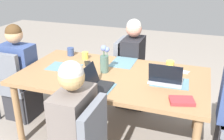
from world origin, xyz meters
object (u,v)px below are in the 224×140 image
flower_vase (104,60)px  laptop_head_right_right_near (166,79)px  chair_head_left_left_near (13,82)px  coffee_mug_near_left (71,52)px  laptop_near_left_mid (95,85)px  book_red_cover (182,101)px  person_far_left_far (133,69)px  chair_far_left_far (128,69)px  phone_silver (182,71)px  person_head_left_left_near (20,78)px  coffee_mug_centre_left (170,65)px  coffee_mug_near_right (85,55)px  phone_black (88,63)px  dining_table (112,81)px  person_near_left_mid (75,138)px

flower_vase → laptop_head_right_right_near: 0.66m
chair_head_left_left_near → coffee_mug_near_left: size_ratio=9.04×
laptop_head_right_right_near → laptop_near_left_mid: (-0.59, -0.34, -0.00)m
chair_head_left_left_near → book_red_cover: bearing=-8.7°
person_far_left_far → laptop_head_right_right_near: 0.98m
chair_far_left_far → laptop_head_right_right_near: size_ratio=2.81×
chair_far_left_far → phone_silver: bearing=-34.3°
person_head_left_left_near → coffee_mug_centre_left: (1.75, 0.32, 0.28)m
book_red_cover → laptop_head_right_right_near: bearing=103.7°
laptop_near_left_mid → chair_far_left_far: bearing=90.6°
chair_head_left_left_near → person_head_left_left_near: size_ratio=0.75×
laptop_near_left_mid → book_red_cover: (0.78, 0.01, -0.03)m
coffee_mug_centre_left → person_head_left_left_near: bearing=-169.7°
laptop_head_right_right_near → coffee_mug_near_left: (-1.24, 0.41, 0.01)m
laptop_near_left_mid → coffee_mug_near_left: bearing=130.6°
chair_head_left_left_near → coffee_mug_near_right: chair_head_left_left_near is taller
chair_far_left_far → phone_black: size_ratio=6.00×
coffee_mug_centre_left → phone_black: (-0.91, -0.15, -0.04)m
flower_vase → coffee_mug_near_left: flower_vase is taller
laptop_head_right_right_near → person_head_left_left_near: bearing=178.3°
flower_vase → phone_silver: flower_vase is taller
phone_silver → dining_table: bearing=41.5°
flower_vase → laptop_head_right_right_near: size_ratio=0.93×
chair_head_left_left_near → phone_black: 0.97m
chair_head_left_left_near → chair_far_left_far: same height
person_far_left_far → book_red_cover: size_ratio=5.97×
phone_silver → phone_black: bearing=23.1°
coffee_mug_near_left → phone_silver: (1.36, -0.07, -0.05)m
dining_table → coffee_mug_centre_left: coffee_mug_centre_left is taller
chair_head_left_left_near → person_head_left_left_near: (0.06, 0.07, 0.03)m
chair_head_left_left_near → person_near_left_mid: 1.45m
dining_table → coffee_mug_near_left: coffee_mug_near_left is taller
dining_table → person_far_left_far: (0.02, 0.76, -0.16)m
laptop_near_left_mid → coffee_mug_near_right: size_ratio=3.81×
laptop_near_left_mid → phone_silver: (0.72, 0.68, -0.04)m
dining_table → phone_silver: phone_silver is taller
laptop_near_left_mid → book_red_cover: size_ratio=1.60×
person_near_left_mid → person_far_left_far: size_ratio=1.00×
person_head_left_left_near → person_near_left_mid: bearing=-35.5°
laptop_near_left_mid → dining_table: bearing=84.2°
person_near_left_mid → laptop_head_right_right_near: 1.02m
laptop_head_right_right_near → coffee_mug_near_right: 1.08m
laptop_near_left_mid → phone_silver: size_ratio=2.13×
dining_table → coffee_mug_near_left: 0.80m
laptop_head_right_right_near → book_red_cover: (0.19, -0.33, -0.03)m
chair_far_left_far → flower_vase: bearing=-93.5°
person_near_left_mid → laptop_near_left_mid: person_near_left_mid is taller
laptop_head_right_right_near → laptop_near_left_mid: bearing=-150.1°
coffee_mug_centre_left → book_red_cover: size_ratio=0.46×
dining_table → coffee_mug_near_right: coffee_mug_near_right is taller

